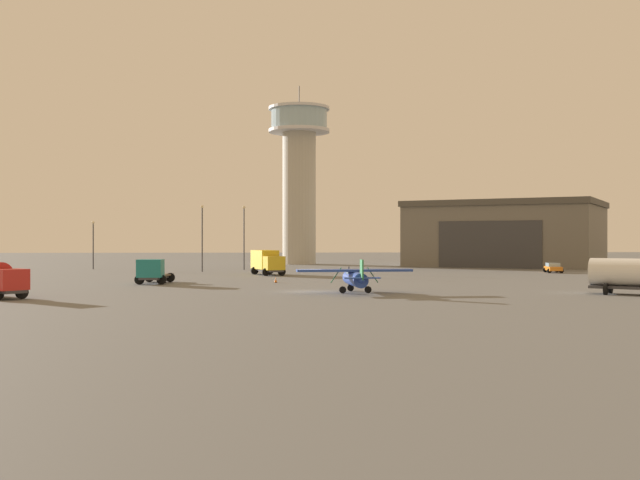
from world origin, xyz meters
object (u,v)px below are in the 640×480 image
car_orange (553,267)px  light_post_north (202,232)px  truck_flatbed_teal (153,272)px  control_tower (299,170)px  light_post_east (93,240)px  traffic_cone_near_left (276,280)px  light_post_west (244,232)px  truck_box_yellow (267,261)px  airplane_blue (355,277)px  truck_fuel_tanker_white (634,275)px

car_orange → light_post_north: light_post_north is taller
truck_flatbed_teal → light_post_north: size_ratio=0.72×
control_tower → light_post_east: size_ratio=4.46×
truck_flatbed_teal → light_post_east: bearing=-155.0°
car_orange → traffic_cone_near_left: car_orange is taller
control_tower → traffic_cone_near_left: (-4.91, -60.63, -17.39)m
car_orange → traffic_cone_near_left: size_ratio=7.59×
control_tower → light_post_west: (-9.45, -25.61, -11.94)m
truck_flatbed_teal → light_post_east: size_ratio=0.92×
truck_flatbed_teal → car_orange: (51.50, 22.91, -0.52)m
control_tower → light_post_north: (-15.20, -32.42, -12.06)m
truck_flatbed_teal → light_post_north: bearing=179.2°
truck_box_yellow → truck_flatbed_teal: (-11.76, -19.17, -0.50)m
airplane_blue → truck_flatbed_teal: airplane_blue is taller
control_tower → airplane_blue: (1.79, -76.77, -16.30)m
light_post_west → truck_box_yellow: bearing=-78.2°
truck_box_yellow → truck_flatbed_teal: truck_box_yellow is taller
airplane_blue → truck_flatbed_teal: size_ratio=1.46×
control_tower → light_post_east: (-33.00, -21.74, -13.15)m
truck_box_yellow → truck_flatbed_teal: size_ratio=1.10×
airplane_blue → truck_fuel_tanker_white: 23.21m
light_post_north → traffic_cone_near_left: (10.28, -28.21, -5.34)m
truck_flatbed_teal → car_orange: 56.37m
car_orange → light_post_north: 49.70m
truck_fuel_tanker_white → light_post_north: size_ratio=0.75×
airplane_blue → light_post_east: (-34.79, 55.03, 3.16)m
light_post_west → light_post_east: size_ratio=1.31×
control_tower → truck_flatbed_teal: control_tower is taller
light_post_north → truck_fuel_tanker_white: bearing=-50.3°
truck_box_yellow → truck_flatbed_teal: 22.49m
airplane_blue → truck_box_yellow: truck_box_yellow is taller
truck_fuel_tanker_white → light_post_north: bearing=164.8°
truck_fuel_tanker_white → light_post_west: bearing=157.0°
truck_flatbed_teal → control_tower: bearing=168.1°
car_orange → light_post_west: (-43.28, 13.27, 5.01)m
truck_flatbed_teal → light_post_west: light_post_west is taller
light_post_north → car_orange: bearing=-7.5°
truck_box_yellow → car_orange: size_ratio=1.65×
light_post_north → traffic_cone_near_left: 30.50m
control_tower → truck_box_yellow: 45.89m
control_tower → airplane_blue: bearing=-88.7°
truck_fuel_tanker_white → traffic_cone_near_left: 35.68m
truck_fuel_tanker_white → light_post_west: light_post_west is taller
truck_box_yellow → traffic_cone_near_left: size_ratio=12.49×
control_tower → light_post_north: bearing=-115.1°
airplane_blue → traffic_cone_near_left: (-6.70, 16.14, -1.09)m
airplane_blue → truck_box_yellow: 35.00m
traffic_cone_near_left → airplane_blue: bearing=-67.5°
truck_fuel_tanker_white → truck_box_yellow: size_ratio=0.95×
airplane_blue → truck_box_yellow: (-7.70, 34.14, 0.37)m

